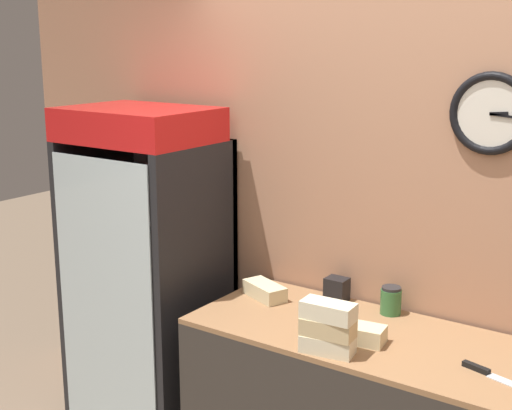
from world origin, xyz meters
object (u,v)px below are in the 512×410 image
Objects in this scene: sandwich_stack_top at (328,311)px; chefs_knife at (492,375)px; beverage_cooler at (152,255)px; condiment_jar at (391,300)px; sandwich_flat_right at (361,334)px; napkin_dispenser at (337,289)px; sandwich_stack_bottom at (327,344)px; sandwich_flat_left at (265,291)px; sandwich_stack_middle at (328,328)px.

chefs_knife is at bearing 15.77° from sandwich_stack_top.
beverage_cooler is at bearing 175.11° from chefs_knife.
sandwich_stack_top is 0.57m from condiment_jar.
condiment_jar is at bearing 86.24° from sandwich_stack_top.
sandwich_flat_right is 0.51m from napkin_dispenser.
sandwich_stack_top is (0.00, 0.00, 0.15)m from sandwich_stack_bottom.
beverage_cooler is at bearing -168.74° from napkin_dispenser.
sandwich_flat_right is at bearing -17.64° from sandwich_flat_left.
condiment_jar is at bearing 94.81° from sandwich_flat_right.
sandwich_stack_middle is at bearing -33.54° from sandwich_flat_left.
sandwich_stack_top reaches higher than sandwich_flat_left.
beverage_cooler is 1.38m from sandwich_stack_bottom.
sandwich_flat_left is at bearing -151.54° from napkin_dispenser.
chefs_knife is at bearing -9.52° from sandwich_flat_left.
beverage_cooler is 7.75× the size of sandwich_stack_middle.
chefs_knife is (0.64, 0.18, -0.03)m from sandwich_stack_bottom.
sandwich_stack_bottom is at bearing 180.00° from sandwich_stack_middle.
sandwich_flat_left is (-0.59, 0.39, -0.15)m from sandwich_stack_top.
sandwich_flat_left is (-0.59, 0.39, -0.08)m from sandwich_stack_middle.
napkin_dispenser is (-0.26, 0.56, 0.02)m from sandwich_stack_bottom.
sandwich_stack_top is at bearing -33.54° from sandwich_flat_left.
napkin_dispenser is (-0.33, 0.38, 0.02)m from sandwich_flat_right.
beverage_cooler is at bearing 165.22° from sandwich_stack_middle.
sandwich_stack_top is 1.06× the size of sandwich_flat_right.
sandwich_stack_middle reaches higher than sandwich_flat_right.
sandwich_flat_right is 0.58m from chefs_knife.
sandwich_stack_bottom is at bearing -33.54° from sandwich_flat_left.
sandwich_stack_middle is 0.65× the size of chefs_knife.
sandwich_stack_middle is (0.00, 0.00, 0.08)m from sandwich_stack_bottom.
sandwich_stack_bottom is 0.67m from chefs_knife.
napkin_dispenser reaches higher than sandwich_flat_right.
condiment_jar reaches higher than napkin_dispenser.
beverage_cooler is at bearing -171.40° from condiment_jar.
sandwich_stack_top is 1.94× the size of napkin_dispenser.
sandwich_stack_middle reaches higher than chefs_knife.
napkin_dispenser is (1.07, 0.21, -0.04)m from beverage_cooler.
beverage_cooler reaches higher than sandwich_stack_top.
sandwich_flat_left is at bearing 2.87° from beverage_cooler.
chefs_knife is (1.97, -0.17, -0.10)m from beverage_cooler.
sandwich_stack_bottom is 1.01× the size of sandwich_stack_middle.
sandwich_flat_right is at bearing -6.95° from beverage_cooler.
beverage_cooler is 7.92× the size of sandwich_stack_top.
sandwich_stack_top is at bearing 0.00° from sandwich_stack_bottom.
sandwich_stack_middle is 0.56m from condiment_jar.
beverage_cooler reaches higher than sandwich_flat_left.
sandwich_flat_right is at bearing -179.84° from chefs_knife.
sandwich_stack_bottom is 0.66× the size of chefs_knife.
sandwich_stack_middle is 1.02× the size of sandwich_stack_top.
napkin_dispenser reaches higher than chefs_knife.
chefs_knife is at bearing 15.77° from sandwich_stack_bottom.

